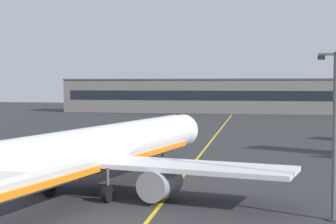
% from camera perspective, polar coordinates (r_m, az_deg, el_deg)
% --- Properties ---
extents(taxiway_centreline, '(4.83, 179.95, 0.01)m').
position_cam_1_polar(taxiway_centreline, '(61.40, 3.03, -5.21)').
color(taxiway_centreline, yellow).
rests_on(taxiway_centreline, ground).
extents(airliner_foreground, '(32.31, 41.21, 11.65)m').
position_cam_1_polar(airliner_foreground, '(42.50, -8.42, -4.38)').
color(airliner_foreground, white).
rests_on(airliner_foreground, ground).
extents(apron_lamp_post, '(2.24, 0.90, 10.90)m').
position_cam_1_polar(apron_lamp_post, '(35.60, 17.56, -2.11)').
color(apron_lamp_post, '#515156').
rests_on(apron_lamp_post, ground).
extents(safety_cone_by_nose_gear, '(0.44, 0.44, 0.55)m').
position_cam_1_polar(safety_cone_by_nose_gear, '(57.24, -2.98, -5.56)').
color(safety_cone_by_nose_gear, orange).
rests_on(safety_cone_by_nose_gear, ground).
extents(terminal_building, '(115.76, 12.40, 10.29)m').
position_cam_1_polar(terminal_building, '(159.93, 9.16, 1.74)').
color(terminal_building, slate).
rests_on(terminal_building, ground).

